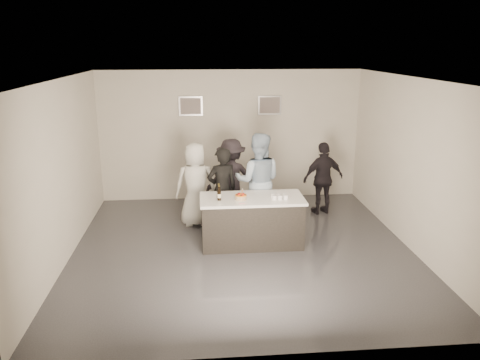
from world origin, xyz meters
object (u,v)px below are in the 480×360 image
at_px(person_main_black, 222,190).
at_px(person_guest_left, 196,185).
at_px(person_guest_back, 231,178).
at_px(bar_counter, 252,221).
at_px(person_main_blue, 258,181).
at_px(beer_bottle_a, 219,191).
at_px(person_guest_right, 323,178).
at_px(cake, 241,197).
at_px(beer_bottle_b, 219,193).

relative_size(person_main_black, person_guest_left, 0.98).
bearing_deg(person_main_black, person_guest_back, -123.40).
distance_m(bar_counter, person_guest_back, 1.61).
distance_m(bar_counter, person_main_blue, 1.01).
distance_m(beer_bottle_a, person_guest_right, 2.77).
xyz_separation_m(bar_counter, cake, (-0.21, -0.10, 0.49)).
xyz_separation_m(person_guest_left, person_guest_right, (2.72, 0.44, -0.06)).
xyz_separation_m(person_main_blue, person_guest_back, (-0.48, 0.69, -0.12)).
bearing_deg(person_guest_left, beer_bottle_b, 106.34).
distance_m(person_main_blue, person_guest_right, 1.64).
relative_size(person_main_black, person_guest_back, 1.00).
height_order(bar_counter, person_main_black, person_main_black).
bearing_deg(beer_bottle_b, person_guest_right, 35.18).
relative_size(bar_counter, person_guest_left, 1.10).
distance_m(cake, person_guest_left, 1.42).
distance_m(beer_bottle_b, person_guest_back, 1.69).
relative_size(cake, person_main_blue, 0.11).
distance_m(person_main_blue, person_guest_left, 1.25).
distance_m(beer_bottle_a, person_guest_left, 1.17).
distance_m(cake, person_main_blue, 1.04).
bearing_deg(person_guest_back, bar_counter, 89.47).
relative_size(person_main_black, person_main_blue, 0.87).
bearing_deg(bar_counter, beer_bottle_b, -169.79).
relative_size(bar_counter, person_guest_right, 1.19).
bearing_deg(beer_bottle_b, person_guest_left, 109.44).
distance_m(cake, beer_bottle_a, 0.41).
bearing_deg(beer_bottle_a, person_guest_left, 111.06).
height_order(cake, person_guest_left, person_guest_left).
distance_m(beer_bottle_b, person_main_black, 0.86).
xyz_separation_m(cake, beer_bottle_a, (-0.39, 0.09, 0.09)).
bearing_deg(person_guest_left, person_guest_right, -173.91).
bearing_deg(person_guest_left, person_main_black, 142.35).
distance_m(person_main_black, person_guest_right, 2.35).
distance_m(beer_bottle_a, beer_bottle_b, 0.10).
height_order(bar_counter, person_guest_left, person_guest_left).
bearing_deg(person_main_blue, person_guest_right, -145.66).
xyz_separation_m(bar_counter, person_main_blue, (0.22, 0.85, 0.51)).
bearing_deg(cake, bar_counter, 25.02).
bearing_deg(person_guest_left, cake, 121.23).
bearing_deg(person_guest_right, bar_counter, 28.19).
bearing_deg(person_main_black, beer_bottle_b, 66.17).
distance_m(person_guest_left, person_guest_right, 2.75).
bearing_deg(beer_bottle_b, cake, 1.43).
bearing_deg(person_main_black, person_main_blue, 172.73).
bearing_deg(person_guest_left, beer_bottle_a, 107.96).
relative_size(person_guest_left, person_guest_back, 1.02).
xyz_separation_m(person_main_black, person_main_blue, (0.71, 0.13, 0.12)).
bearing_deg(cake, person_main_black, 109.45).
bearing_deg(bar_counter, person_guest_back, 99.75).
xyz_separation_m(person_main_blue, person_guest_right, (1.49, 0.66, -0.17)).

